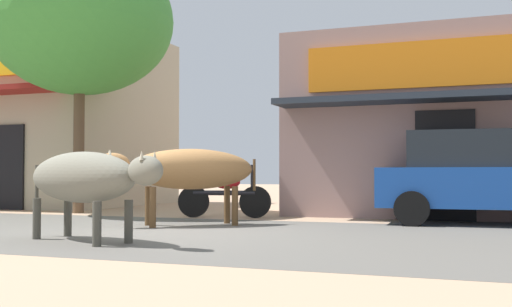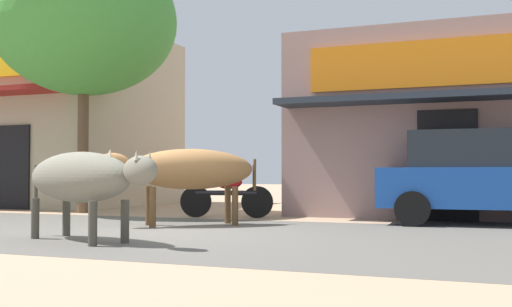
% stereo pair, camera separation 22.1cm
% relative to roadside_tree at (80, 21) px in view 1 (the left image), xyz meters
% --- Properties ---
extents(ground, '(80.00, 80.00, 0.00)m').
position_rel_roadside_tree_xyz_m(ground, '(3.89, -3.53, -4.38)').
color(ground, tan).
extents(asphalt_road, '(72.00, 5.74, 0.00)m').
position_rel_roadside_tree_xyz_m(asphalt_road, '(3.89, -3.53, -4.38)').
color(asphalt_road, '#5D5952').
rests_on(asphalt_road, ground).
extents(storefront_left_cafe, '(6.20, 5.99, 4.84)m').
position_rel_roadside_tree_xyz_m(storefront_left_cafe, '(-3.49, 3.04, -1.95)').
color(storefront_left_cafe, tan).
rests_on(storefront_left_cafe, ground).
extents(storefront_right_club, '(6.69, 5.99, 3.84)m').
position_rel_roadside_tree_xyz_m(storefront_right_club, '(7.96, 3.03, -2.45)').
color(storefront_right_club, gray).
rests_on(storefront_right_club, ground).
extents(roadside_tree, '(4.24, 4.24, 6.08)m').
position_rel_roadside_tree_xyz_m(roadside_tree, '(0.00, 0.00, 0.00)').
color(roadside_tree, brown).
rests_on(roadside_tree, ground).
extents(parked_hatchback_car, '(3.69, 2.08, 1.64)m').
position_rel_roadside_tree_xyz_m(parked_hatchback_car, '(8.54, -0.07, -3.54)').
color(parked_hatchback_car, '#1847A0').
rests_on(parked_hatchback_car, ground).
extents(parked_motorcycle, '(1.89, 0.48, 1.07)m').
position_rel_roadside_tree_xyz_m(parked_motorcycle, '(3.71, -0.20, -3.90)').
color(parked_motorcycle, black).
rests_on(parked_motorcycle, ground).
extents(cow_near_brown, '(2.65, 1.36, 1.19)m').
position_rel_roadside_tree_xyz_m(cow_near_brown, '(3.76, -4.98, -3.54)').
color(cow_near_brown, slate).
rests_on(cow_near_brown, ground).
extents(cow_far_dark, '(2.42, 2.08, 1.32)m').
position_rel_roadside_tree_xyz_m(cow_far_dark, '(3.89, -2.23, -3.42)').
color(cow_far_dark, olive).
rests_on(cow_far_dark, ground).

